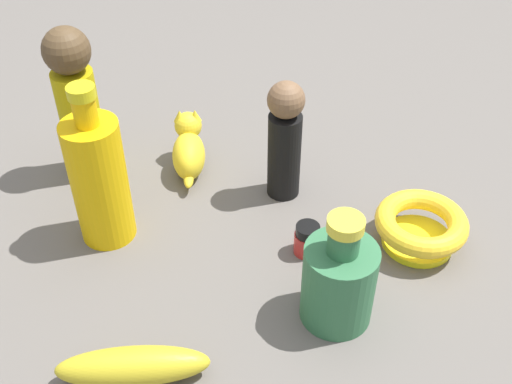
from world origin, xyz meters
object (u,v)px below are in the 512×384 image
person_figure_child (285,139)px  person_figure_adult (77,101)px  bowl (421,226)px  bottle_short (339,280)px  cat_figurine (189,149)px  bottle_tall (99,179)px  banana (133,366)px  nail_polish_jar (307,239)px

person_figure_child → person_figure_adult: bearing=-32.5°
bowl → person_figure_child: 0.23m
bottle_short → person_figure_child: person_figure_child is taller
person_figure_child → cat_figurine: size_ratio=1.56×
person_figure_child → cat_figurine: person_figure_child is taller
bottle_tall → bowl: bearing=154.8°
bottle_short → cat_figurine: size_ratio=1.30×
bottle_short → cat_figurine: 0.37m
bottle_short → bottle_tall: bearing=-47.7°
bottle_tall → person_figure_child: (-0.27, 0.01, 0.00)m
bowl → banana: 0.44m
bottle_tall → nail_polish_jar: size_ratio=5.06×
person_figure_child → nail_polish_jar: person_figure_child is taller
nail_polish_jar → person_figure_adult: bearing=-51.2°
person_figure_adult → person_figure_child: bearing=147.5°
cat_figurine → bottle_short: bearing=102.5°
person_figure_child → banana: person_figure_child is taller
person_figure_child → bowl: bearing=126.1°
bottle_short → person_figure_child: (-0.04, -0.25, 0.04)m
bottle_short → nail_polish_jar: size_ratio=3.36×
bottle_short → banana: size_ratio=0.92×
banana → nail_polish_jar: size_ratio=3.67×
bottle_short → banana: 0.26m
bottle_tall → nail_polish_jar: 0.30m
nail_polish_jar → bottle_tall: bearing=-30.0°
bowl → banana: (0.43, 0.06, -0.01)m
bowl → bottle_tall: 0.45m
banana → person_figure_child: bearing=-122.6°
person_figure_child → person_figure_adult: person_figure_adult is taller
bowl → person_figure_child: size_ratio=0.67×
banana → person_figure_adult: (-0.03, -0.42, 0.11)m
cat_figurine → nail_polish_jar: size_ratio=2.58×
bottle_tall → banana: size_ratio=1.38×
bottle_tall → cat_figurine: size_ratio=1.96×
bottle_tall → person_figure_child: bottle_tall is taller
banana → person_figure_adult: bearing=-75.9°
bowl → nail_polish_jar: bearing=-16.4°
bowl → person_figure_adult: person_figure_adult is taller
cat_figurine → nail_polish_jar: (-0.09, 0.25, -0.02)m
bowl → bottle_short: bottle_short is taller
nail_polish_jar → person_figure_adult: (0.25, -0.31, 0.11)m
bowl → nail_polish_jar: 0.16m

